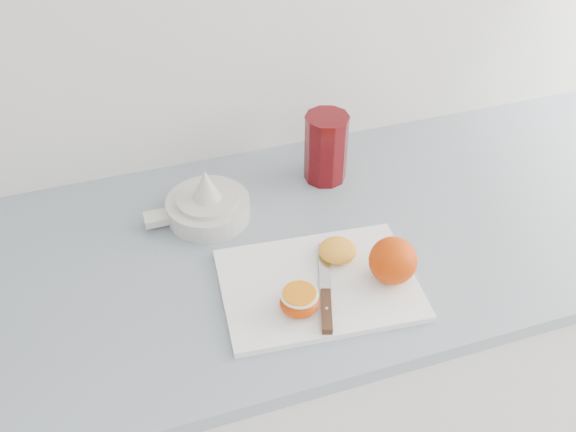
{
  "coord_description": "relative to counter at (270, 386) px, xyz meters",
  "views": [
    {
      "loc": [
        0.01,
        0.86,
        1.69
      ],
      "look_at": [
        0.28,
        1.69,
        0.96
      ],
      "focal_mm": 40.0,
      "sensor_mm": 36.0,
      "label": 1
    }
  ],
  "objects": [
    {
      "name": "citrus_juicer",
      "position": [
        -0.08,
        0.11,
        0.47
      ],
      "size": [
        0.2,
        0.16,
        0.11
      ],
      "color": "silver",
      "rests_on": "counter"
    },
    {
      "name": "red_tumbler",
      "position": [
        0.18,
        0.16,
        0.51
      ],
      "size": [
        0.09,
        0.09,
        0.15
      ],
      "color": "#5D090D",
      "rests_on": "counter"
    },
    {
      "name": "half_orange",
      "position": [
        0.0,
        -0.18,
        0.48
      ],
      "size": [
        0.06,
        0.06,
        0.04
      ],
      "color": "#F52B00",
      "rests_on": "cutting_board"
    },
    {
      "name": "whole_orange",
      "position": [
        0.18,
        -0.16,
        0.5
      ],
      "size": [
        0.08,
        0.08,
        0.08
      ],
      "color": "#F52B00",
      "rests_on": "cutting_board"
    },
    {
      "name": "counter",
      "position": [
        0.0,
        0.0,
        0.0
      ],
      "size": [
        2.45,
        0.64,
        0.89
      ],
      "color": "silver",
      "rests_on": "ground"
    },
    {
      "name": "paring_knife",
      "position": [
        0.05,
        -0.18,
        0.46
      ],
      "size": [
        0.08,
        0.2,
        0.01
      ],
      "color": "#412615",
      "rests_on": "cutting_board"
    },
    {
      "name": "squeezed_shell",
      "position": [
        0.11,
        -0.08,
        0.47
      ],
      "size": [
        0.07,
        0.07,
        0.03
      ],
      "color": "orange",
      "rests_on": "cutting_board"
    },
    {
      "name": "cutting_board",
      "position": [
        0.06,
        -0.13,
        0.45
      ],
      "size": [
        0.35,
        0.27,
        0.01
      ],
      "primitive_type": "cube",
      "rotation": [
        0.0,
        0.0,
        -0.09
      ],
      "color": "white",
      "rests_on": "counter"
    }
  ]
}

